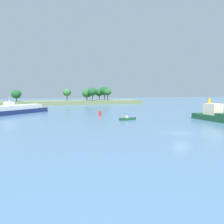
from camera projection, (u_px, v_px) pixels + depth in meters
ground_plane at (182, 133)px, 40.85m from camera, size 400.00×400.00×0.00m
treeline_island at (56, 100)px, 125.91m from camera, size 93.92×14.56×9.19m
small_motorboat at (128, 119)px, 59.21m from camera, size 4.36×1.90×1.02m
white_riverboat at (17, 110)px, 75.10m from camera, size 19.09×18.01×5.10m
tugboat at (214, 115)px, 58.29m from camera, size 4.43×11.58×5.13m
channel_buoy_red at (100, 113)px, 68.76m from camera, size 0.70×0.70×1.90m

